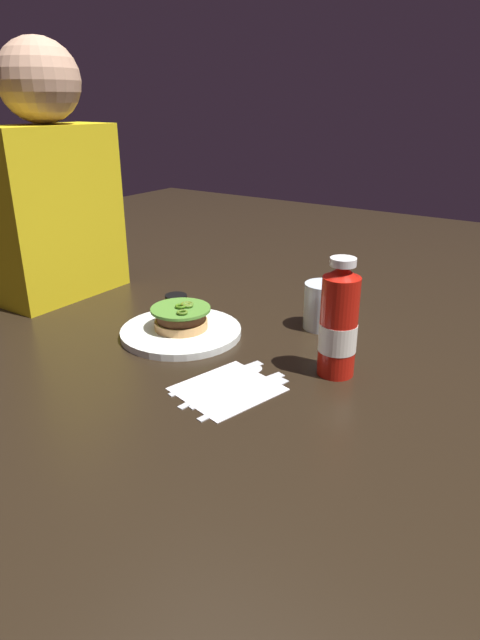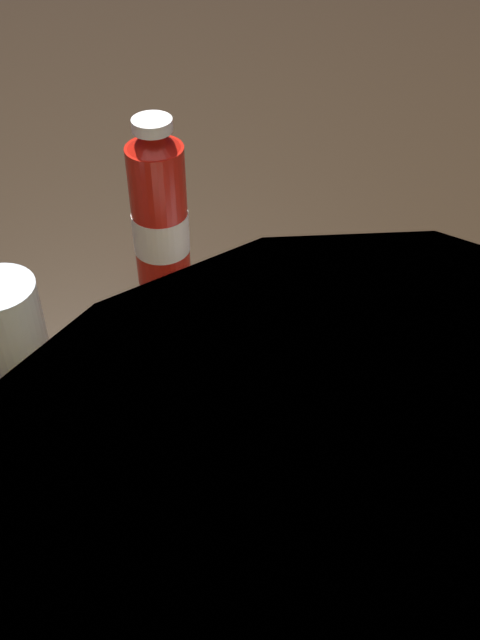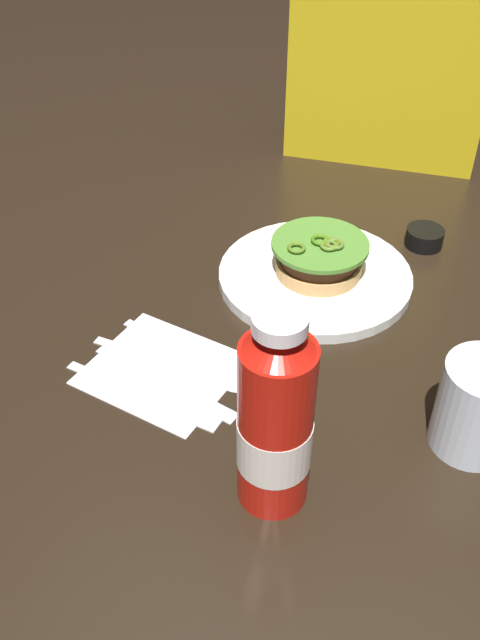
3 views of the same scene
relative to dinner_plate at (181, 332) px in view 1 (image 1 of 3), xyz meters
The scene contains 12 objects.
ground_plane 0.13m from the dinner_plate, 67.64° to the right, with size 3.00×3.00×0.00m, color black.
dinner_plate is the anchor object (origin of this frame).
burger_sandwich 0.03m from the dinner_plate, 20.57° to the left, with size 0.13×0.13×0.05m.
ketchup_bottle 0.36m from the dinner_plate, 85.69° to the right, with size 0.07×0.07×0.22m.
water_glass 0.31m from the dinner_plate, 48.07° to the right, with size 0.08×0.08×0.10m, color silver.
condiment_cup 0.18m from the dinner_plate, 43.72° to the left, with size 0.05×0.05×0.03m, color black.
napkin 0.25m from the dinner_plate, 121.79° to the right, with size 0.16×0.14×0.00m, color white.
fork_utensil 0.29m from the dinner_plate, 115.72° to the right, with size 0.20×0.06×0.00m.
butter_knife 0.26m from the dinner_plate, 115.50° to the right, with size 0.19×0.08×0.00m.
spoon_utensil 0.23m from the dinner_plate, 115.85° to the right, with size 0.20×0.04×0.00m.
steak_knife 0.21m from the dinner_plate, 118.37° to the right, with size 0.20×0.08×0.00m.
diner_person 0.50m from the dinner_plate, 85.21° to the left, with size 0.31×0.18×0.59m.
Camera 1 is at (-0.85, -0.57, 0.46)m, focal length 30.33 mm.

